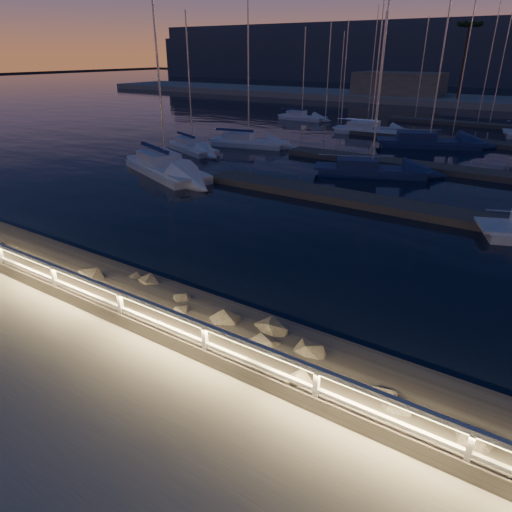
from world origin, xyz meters
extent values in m
plane|color=#A7A297|center=(0.00, 0.00, 0.00)|extent=(400.00, 400.00, 0.00)
cube|color=#A7A297|center=(0.00, -2.50, -0.10)|extent=(240.00, 5.00, 0.20)
cube|color=#676359|center=(0.00, 1.50, -0.30)|extent=(240.00, 3.45, 1.29)
plane|color=black|center=(0.00, 0.00, -1.20)|extent=(400.00, 400.00, 0.00)
cube|color=white|center=(-8.00, 0.00, 0.50)|extent=(0.11, 0.11, 1.00)
cube|color=white|center=(-5.00, 0.00, 0.50)|extent=(0.11, 0.11, 1.00)
cube|color=white|center=(-2.00, 0.00, 0.50)|extent=(0.11, 0.11, 1.00)
cube|color=white|center=(1.00, 0.00, 0.50)|extent=(0.11, 0.11, 1.00)
cube|color=white|center=(4.00, 0.00, 0.50)|extent=(0.11, 0.11, 1.00)
cube|color=white|center=(7.00, 0.00, 0.50)|extent=(0.11, 0.11, 1.00)
cube|color=white|center=(0.00, 0.00, 1.00)|extent=(44.00, 0.12, 0.12)
cube|color=white|center=(0.00, 0.00, 0.50)|extent=(44.00, 0.09, 0.09)
cube|color=#E2C566|center=(0.00, -0.02, 0.92)|extent=(44.00, 0.04, 0.03)
sphere|color=#676359|center=(-8.49, 0.75, -0.06)|extent=(0.86, 0.86, 0.86)
sphere|color=#676359|center=(1.82, 1.37, -0.19)|extent=(0.96, 0.96, 0.96)
sphere|color=#676359|center=(4.34, 1.49, -0.21)|extent=(1.08, 1.08, 1.08)
sphere|color=#676359|center=(-4.18, 1.56, -0.23)|extent=(0.71, 0.71, 0.71)
cube|color=#615951|center=(0.00, 16.00, -0.40)|extent=(22.00, 2.00, 0.40)
cube|color=#615951|center=(0.00, 26.00, -0.40)|extent=(22.00, 2.00, 0.40)
cube|color=#615951|center=(0.00, 38.00, -0.40)|extent=(22.00, 2.00, 0.40)
cube|color=#615951|center=(0.00, 50.00, -0.40)|extent=(22.00, 2.00, 0.40)
cube|color=gray|center=(-18.00, 74.00, 1.80)|extent=(14.00, 8.00, 4.00)
cylinder|color=#483021|center=(-8.00, 72.00, 5.65)|extent=(0.44, 0.44, 10.50)
cube|color=#374355|center=(-60.00, 140.00, 6.00)|extent=(120.00, 25.00, 18.00)
cube|color=white|center=(-15.75, 26.27, -0.45)|extent=(6.68, 3.50, 0.54)
cube|color=white|center=(-15.75, 26.27, -0.11)|extent=(7.13, 3.31, 0.15)
cube|color=white|center=(-16.61, 26.07, 0.24)|extent=(2.77, 2.11, 0.64)
cylinder|color=silver|center=(-15.75, 26.27, 5.52)|extent=(0.12, 0.12, 11.06)
cylinder|color=silver|center=(-17.05, 25.97, 0.73)|extent=(3.90, 0.97, 0.08)
cube|color=white|center=(-14.77, 14.98, -0.45)|extent=(8.43, 5.41, 0.62)
cube|color=white|center=(-14.77, 14.98, -0.05)|extent=(8.91, 5.28, 0.17)
cube|color=white|center=(-15.81, 15.39, 0.34)|extent=(3.63, 3.00, 0.74)
cylinder|color=silver|center=(-14.77, 14.98, 7.02)|extent=(0.14, 0.14, 13.91)
cylinder|color=silver|center=(-16.32, 15.59, 0.91)|extent=(4.70, 1.91, 0.09)
cube|color=navy|center=(-3.14, 22.42, -0.45)|extent=(7.27, 4.76, 0.50)
cube|color=navy|center=(-3.14, 22.42, -0.13)|extent=(7.68, 4.66, 0.14)
cube|color=navy|center=(-4.03, 22.05, 0.18)|extent=(3.14, 2.62, 0.59)
cylinder|color=silver|center=(-3.14, 22.42, 5.96)|extent=(0.11, 0.11, 12.01)
cylinder|color=silver|center=(-4.48, 21.87, 0.64)|extent=(4.03, 1.71, 0.07)
cube|color=white|center=(-18.33, 21.83, -0.45)|extent=(5.98, 3.92, 0.48)
cube|color=white|center=(-18.33, 21.83, -0.14)|extent=(6.31, 3.84, 0.13)
cube|color=white|center=(-19.06, 22.13, 0.16)|extent=(2.59, 2.16, 0.57)
cylinder|color=silver|center=(-18.33, 21.83, 4.88)|extent=(0.11, 0.11, 9.88)
cylinder|color=silver|center=(-19.42, 22.28, 0.60)|extent=(3.31, 1.42, 0.07)
cube|color=navy|center=(-2.59, 34.85, -0.45)|extent=(8.54, 5.73, 0.59)
cube|color=navy|center=(-2.59, 34.85, -0.08)|extent=(9.00, 5.62, 0.16)
cube|color=navy|center=(-3.63, 34.40, 0.30)|extent=(3.71, 3.13, 0.69)
cylinder|color=silver|center=(-2.59, 34.85, 7.09)|extent=(0.13, 0.13, 14.12)
cylinder|color=silver|center=(-4.15, 34.17, 0.83)|extent=(4.70, 2.10, 0.09)
cube|color=white|center=(-20.00, 43.88, -0.45)|extent=(5.56, 1.85, 0.47)
cube|color=white|center=(-20.00, 43.88, -0.15)|extent=(6.02, 1.58, 0.13)
cube|color=white|center=(-20.77, 43.88, 0.15)|extent=(2.16, 1.39, 0.56)
cylinder|color=silver|center=(-20.00, 43.88, 4.76)|extent=(0.10, 0.10, 9.65)
cylinder|color=silver|center=(-21.16, 43.88, 0.58)|extent=(3.47, 0.07, 0.07)
cube|color=white|center=(-9.14, 38.26, -0.45)|extent=(7.05, 2.71, 0.54)
cube|color=white|center=(-9.14, 38.26, -0.11)|extent=(7.60, 2.40, 0.15)
cube|color=white|center=(-10.10, 38.20, 0.24)|extent=(2.79, 1.89, 0.64)
cylinder|color=silver|center=(-9.14, 38.26, 6.00)|extent=(0.12, 0.12, 12.02)
cylinder|color=silver|center=(-10.58, 38.18, 0.73)|extent=(4.33, 0.33, 0.08)
cube|color=white|center=(-9.35, 39.76, -0.45)|extent=(6.08, 2.09, 0.47)
cube|color=white|center=(-9.35, 39.76, -0.15)|extent=(6.58, 1.79, 0.13)
cube|color=white|center=(-10.19, 39.75, 0.15)|extent=(2.37, 1.54, 0.56)
cylinder|color=silver|center=(-9.35, 39.76, 5.19)|extent=(0.10, 0.10, 10.51)
cylinder|color=silver|center=(-10.61, 39.75, 0.58)|extent=(3.78, 0.11, 0.07)
camera|label=1|loc=(7.15, -7.01, 6.97)|focal=32.00mm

